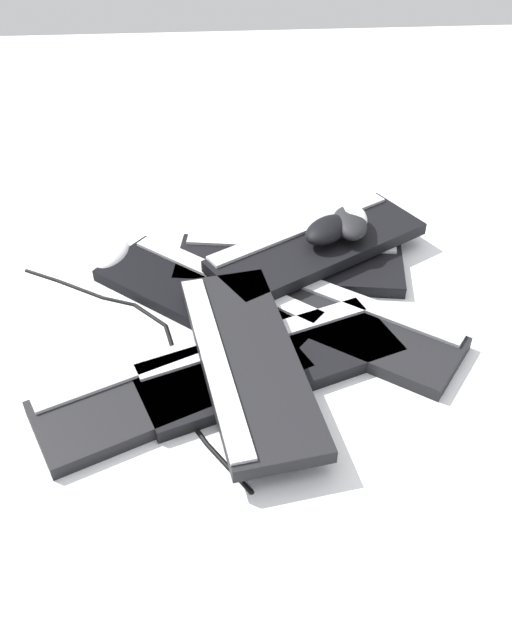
% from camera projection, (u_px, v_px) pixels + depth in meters
% --- Properties ---
extents(ground_plane, '(3.20, 3.20, 0.00)m').
position_uv_depth(ground_plane, '(260.00, 339.00, 1.25)').
color(ground_plane, white).
extents(keyboard_0, '(0.44, 0.38, 0.03)m').
position_uv_depth(keyboard_0, '(338.00, 321.00, 1.26)').
color(keyboard_0, black).
rests_on(keyboard_0, ground).
extents(keyboard_1, '(0.46, 0.21, 0.03)m').
position_uv_depth(keyboard_1, '(290.00, 264.00, 1.40)').
color(keyboard_1, black).
rests_on(keyboard_1, ground).
extents(keyboard_2, '(0.43, 0.40, 0.03)m').
position_uv_depth(keyboard_2, '(208.00, 297.00, 1.32)').
color(keyboard_2, black).
rests_on(keyboard_2, ground).
extents(keyboard_3, '(0.46, 0.32, 0.03)m').
position_uv_depth(keyboard_3, '(172.00, 387.00, 1.14)').
color(keyboard_3, black).
rests_on(keyboard_3, ground).
extents(keyboard_4, '(0.46, 0.30, 0.03)m').
position_uv_depth(keyboard_4, '(269.00, 363.00, 1.18)').
color(keyboard_4, black).
rests_on(keyboard_4, ground).
extents(keyboard_5, '(0.45, 0.36, 0.03)m').
position_uv_depth(keyboard_5, '(317.00, 246.00, 1.39)').
color(keyboard_5, black).
rests_on(keyboard_5, keyboard_1).
extents(keyboard_6, '(0.22, 0.46, 0.03)m').
position_uv_depth(keyboard_6, '(247.00, 360.00, 1.14)').
color(keyboard_6, black).
rests_on(keyboard_6, keyboard_4).
extents(mouse_0, '(0.07, 0.11, 0.04)m').
position_uv_depth(mouse_0, '(350.00, 223.00, 1.39)').
color(mouse_0, black).
rests_on(mouse_0, keyboard_5).
extents(mouse_1, '(0.10, 0.12, 0.04)m').
position_uv_depth(mouse_1, '(111.00, 255.00, 1.41)').
color(mouse_1, silver).
rests_on(mouse_1, ground).
extents(mouse_2, '(0.09, 0.12, 0.04)m').
position_uv_depth(mouse_2, '(350.00, 221.00, 1.39)').
color(mouse_2, silver).
rests_on(mouse_2, keyboard_5).
extents(mouse_3, '(0.12, 0.12, 0.04)m').
position_uv_depth(mouse_3, '(327.00, 230.00, 1.37)').
color(mouse_3, black).
rests_on(mouse_3, keyboard_5).
extents(cable_0, '(0.42, 0.56, 0.01)m').
position_uv_depth(cable_0, '(143.00, 347.00, 1.22)').
color(cable_0, black).
rests_on(cable_0, ground).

